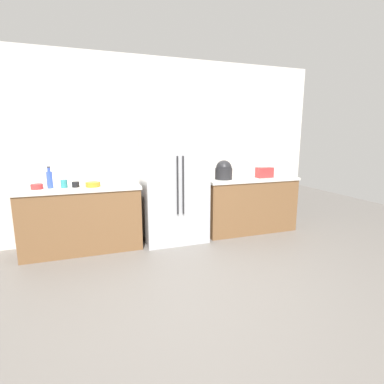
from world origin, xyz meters
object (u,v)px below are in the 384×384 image
(rice_cooker, at_px, (224,171))
(cup_b, at_px, (64,184))
(refrigerator, at_px, (174,182))
(toaster, at_px, (264,172))
(cup_a, at_px, (76,184))
(cup_c, at_px, (117,180))
(bottle_a, at_px, (50,179))
(bowl_a, at_px, (93,184))
(bowl_b, at_px, (37,187))

(rice_cooker, xyz_separation_m, cup_b, (-2.30, -0.00, -0.08))
(refrigerator, relative_size, rice_cooker, 5.98)
(toaster, xyz_separation_m, cup_a, (-2.87, 0.04, -0.05))
(cup_c, bearing_deg, bottle_a, -169.15)
(toaster, xyz_separation_m, rice_cooker, (-0.71, 0.05, 0.05))
(bowl_a, bearing_deg, bowl_b, 176.17)
(bottle_a, bearing_deg, refrigerator, -0.88)
(toaster, height_order, bowl_b, toaster)
(refrigerator, distance_m, bowl_a, 1.13)
(refrigerator, bearing_deg, rice_cooker, 0.43)
(cup_a, bearing_deg, refrigerator, -0.06)
(refrigerator, height_order, cup_b, refrigerator)
(rice_cooker, bearing_deg, bottle_a, 179.55)
(cup_a, bearing_deg, toaster, -0.85)
(toaster, bearing_deg, cup_b, 179.13)
(cup_b, height_order, cup_c, cup_b)
(bottle_a, xyz_separation_m, bowl_b, (-0.15, -0.02, -0.09))
(refrigerator, bearing_deg, cup_a, 179.94)
(rice_cooker, xyz_separation_m, cup_a, (-2.16, -0.00, -0.10))
(rice_cooker, distance_m, bowl_a, 1.95)
(rice_cooker, bearing_deg, toaster, -3.85)
(bottle_a, xyz_separation_m, cup_b, (0.17, -0.02, -0.07))
(rice_cooker, relative_size, cup_b, 2.86)
(rice_cooker, height_order, cup_a, rice_cooker)
(rice_cooker, height_order, bottle_a, rice_cooker)
(toaster, xyz_separation_m, cup_b, (-3.01, 0.05, -0.03))
(cup_b, bearing_deg, refrigerator, -0.16)
(bowl_b, bearing_deg, bowl_a, -3.83)
(bottle_a, relative_size, bowl_b, 1.95)
(refrigerator, distance_m, toaster, 1.52)
(toaster, height_order, cup_c, toaster)
(bowl_a, distance_m, bowl_b, 0.68)
(cup_a, relative_size, cup_b, 0.89)
(bowl_b, bearing_deg, refrigerator, -0.30)
(toaster, bearing_deg, bowl_b, 179.12)
(refrigerator, bearing_deg, toaster, -1.56)
(cup_c, relative_size, bowl_a, 0.46)
(bowl_a, relative_size, bowl_b, 1.32)
(cup_a, distance_m, bowl_a, 0.22)
(rice_cooker, distance_m, bottle_a, 2.47)
(bottle_a, bearing_deg, cup_b, -7.17)
(rice_cooker, distance_m, cup_a, 2.16)
(rice_cooker, xyz_separation_m, bowl_b, (-2.62, 0.00, -0.10))
(cup_b, height_order, bowl_b, cup_b)
(refrigerator, distance_m, bowl_b, 1.81)
(toaster, bearing_deg, bottle_a, 178.79)
(toaster, height_order, bowl_a, toaster)
(refrigerator, xyz_separation_m, cup_a, (-1.35, 0.00, 0.03))
(refrigerator, relative_size, cup_b, 17.12)
(bottle_a, relative_size, cup_c, 3.23)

